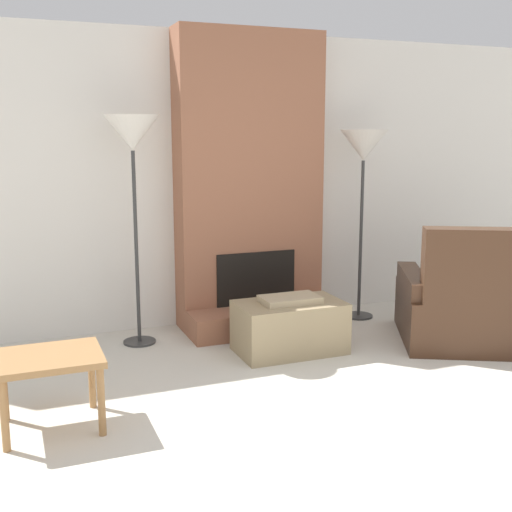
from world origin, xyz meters
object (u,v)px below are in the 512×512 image
(ottoman, at_px, (290,326))
(armchair, at_px, (462,309))
(floor_lamp_left, at_px, (132,141))
(floor_lamp_right, at_px, (364,152))
(side_table, at_px, (49,366))

(ottoman, relative_size, armchair, 0.62)
(floor_lamp_left, relative_size, floor_lamp_right, 1.06)
(armchair, relative_size, floor_lamp_left, 0.72)
(ottoman, height_order, floor_lamp_left, floor_lamp_left)
(side_table, bearing_deg, floor_lamp_right, 25.37)
(ottoman, bearing_deg, side_table, -159.21)
(side_table, height_order, floor_lamp_right, floor_lamp_right)
(ottoman, height_order, side_table, ottoman)
(ottoman, height_order, floor_lamp_right, floor_lamp_right)
(armchair, height_order, floor_lamp_left, floor_lamp_left)
(ottoman, relative_size, floor_lamp_right, 0.48)
(armchair, distance_m, floor_lamp_right, 1.65)
(armchair, bearing_deg, side_table, 33.67)
(floor_lamp_left, bearing_deg, armchair, -21.60)
(armchair, height_order, side_table, armchair)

